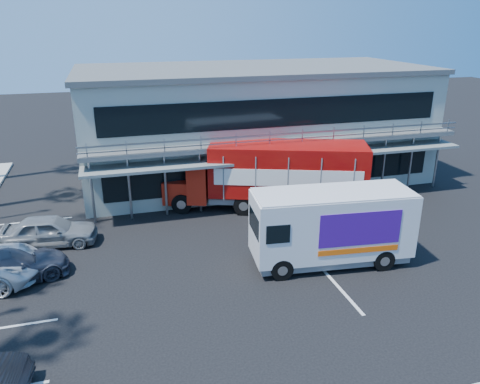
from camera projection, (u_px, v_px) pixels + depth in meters
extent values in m
plane|color=black|center=(292.00, 295.00, 18.35)|extent=(120.00, 120.00, 0.00)
cube|color=#9B9F92|center=(253.00, 125.00, 31.44)|extent=(22.00, 10.00, 7.00)
cube|color=#515454|center=(253.00, 69.00, 30.17)|extent=(22.40, 10.40, 0.30)
cube|color=#515454|center=(282.00, 143.00, 26.35)|extent=(22.00, 1.20, 0.25)
cube|color=gray|center=(286.00, 137.00, 25.68)|extent=(22.00, 0.08, 0.90)
cube|color=slate|center=(284.00, 156.00, 26.32)|extent=(22.00, 1.80, 0.15)
cube|color=black|center=(278.00, 174.00, 27.57)|extent=(20.00, 0.06, 1.60)
cube|color=black|center=(280.00, 113.00, 26.32)|extent=(20.00, 0.06, 1.60)
cube|color=#B01C0E|center=(180.00, 188.00, 26.81)|extent=(2.23, 2.78, 1.29)
cube|color=#B01C0E|center=(200.00, 179.00, 26.53)|extent=(1.92, 2.89, 2.26)
cube|color=black|center=(199.00, 168.00, 26.30)|extent=(0.82, 2.17, 0.75)
cube|color=#991009|center=(287.00, 169.00, 25.97)|extent=(9.00, 5.43, 2.79)
cube|color=slate|center=(286.00, 197.00, 26.54)|extent=(8.87, 5.05, 0.32)
cube|color=white|center=(288.00, 178.00, 24.74)|extent=(7.46, 2.70, 0.91)
cube|color=white|center=(287.00, 163.00, 27.27)|extent=(7.46, 2.70, 0.91)
cylinder|color=black|center=(182.00, 204.00, 25.86)|extent=(1.15, 0.64, 1.12)
cylinder|color=black|center=(189.00, 189.00, 28.07)|extent=(1.15, 0.64, 1.12)
cylinder|color=black|center=(244.00, 206.00, 25.64)|extent=(1.15, 0.64, 1.12)
cylinder|color=black|center=(246.00, 191.00, 27.85)|extent=(1.15, 0.64, 1.12)
cylinder|color=black|center=(339.00, 208.00, 25.31)|extent=(1.15, 0.64, 1.12)
cylinder|color=black|center=(333.00, 193.00, 27.52)|extent=(1.15, 0.64, 1.12)
cube|color=silver|center=(332.00, 223.00, 20.14)|extent=(7.05, 3.01, 2.74)
cube|color=slate|center=(329.00, 254.00, 20.67)|extent=(6.75, 2.75, 0.34)
cube|color=black|center=(254.00, 223.00, 19.48)|extent=(0.25, 1.92, 0.93)
cube|color=silver|center=(334.00, 193.00, 19.65)|extent=(6.91, 2.95, 0.08)
cube|color=#3E0E82|center=(361.00, 229.00, 19.10)|extent=(3.51, 0.38, 1.47)
cube|color=#3E0E82|center=(339.00, 207.00, 21.30)|extent=(3.51, 0.38, 1.47)
cube|color=#F2590C|center=(358.00, 251.00, 19.44)|extent=(3.51, 0.37, 0.24)
cylinder|color=black|center=(282.00, 269.00, 19.28)|extent=(0.96, 0.37, 0.94)
cylinder|color=black|center=(270.00, 247.00, 21.19)|extent=(0.96, 0.37, 0.94)
cylinder|color=black|center=(384.00, 260.00, 20.02)|extent=(0.96, 0.37, 0.94)
cylinder|color=black|center=(363.00, 239.00, 21.94)|extent=(0.96, 0.37, 0.94)
imported|color=#343846|center=(6.00, 268.00, 18.95)|extent=(5.20, 3.31, 1.40)
imported|color=gray|center=(50.00, 231.00, 22.17)|extent=(4.47, 2.14, 1.47)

